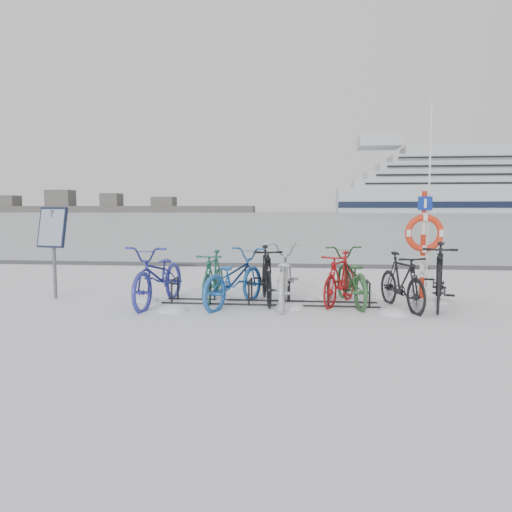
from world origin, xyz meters
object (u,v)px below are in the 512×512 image
object	(u,v)px
lifebuoy_station	(424,233)
cruise_ferry	(481,187)
info_board	(53,233)
bike_rack	(269,294)

from	to	relation	value
lifebuoy_station	cruise_ferry	xyz separation A→B (m)	(71.80, 220.09, 10.02)
cruise_ferry	info_board	bearing A→B (deg)	-109.68
lifebuoy_station	cruise_ferry	distance (m)	231.73
bike_rack	cruise_ferry	world-z (taller)	cruise_ferry
bike_rack	lifebuoy_station	distance (m)	3.25
bike_rack	cruise_ferry	xyz separation A→B (m)	(74.74, 220.93, 11.12)
info_board	cruise_ferry	distance (m)	234.78
info_board	lifebuoy_station	distance (m)	7.22
info_board	lifebuoy_station	xyz separation A→B (m)	(7.17, 0.78, -0.01)
info_board	cruise_ferry	size ratio (longest dim) A/B	0.01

